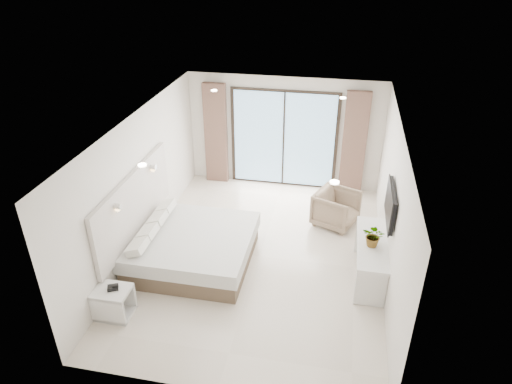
{
  "coord_description": "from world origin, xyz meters",
  "views": [
    {
      "loc": [
        1.31,
        -7.01,
        5.37
      ],
      "look_at": [
        -0.15,
        0.4,
        1.19
      ],
      "focal_mm": 32.0,
      "sensor_mm": 36.0,
      "label": 1
    }
  ],
  "objects_px": {
    "bed": "(192,248)",
    "armchair": "(336,207)",
    "nightstand": "(114,302)",
    "console_desk": "(371,252)"
  },
  "relations": [
    {
      "from": "nightstand",
      "to": "console_desk",
      "type": "xyz_separation_m",
      "value": [
        4.05,
        1.77,
        0.31
      ]
    },
    {
      "from": "console_desk",
      "to": "armchair",
      "type": "relative_size",
      "value": 1.98
    },
    {
      "from": "console_desk",
      "to": "armchair",
      "type": "bearing_deg",
      "value": 111.47
    },
    {
      "from": "bed",
      "to": "armchair",
      "type": "relative_size",
      "value": 2.6
    },
    {
      "from": "console_desk",
      "to": "nightstand",
      "type": "bearing_deg",
      "value": -156.42
    },
    {
      "from": "console_desk",
      "to": "armchair",
      "type": "xyz_separation_m",
      "value": [
        -0.66,
        1.69,
        -0.15
      ]
    },
    {
      "from": "nightstand",
      "to": "console_desk",
      "type": "bearing_deg",
      "value": 23.38
    },
    {
      "from": "bed",
      "to": "nightstand",
      "type": "xyz_separation_m",
      "value": [
        -0.8,
        -1.6,
        -0.06
      ]
    },
    {
      "from": "nightstand",
      "to": "console_desk",
      "type": "height_order",
      "value": "console_desk"
    },
    {
      "from": "bed",
      "to": "armchair",
      "type": "bearing_deg",
      "value": 35.61
    }
  ]
}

